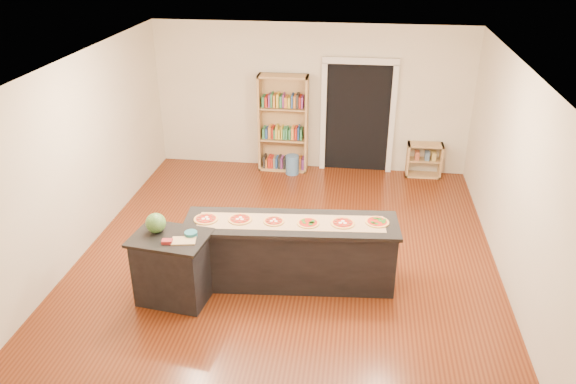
# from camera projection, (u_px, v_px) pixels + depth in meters

# --- Properties ---
(room) EXTENTS (6.00, 7.00, 2.80)m
(room) POSITION_uv_depth(u_px,v_px,m) (286.00, 172.00, 7.53)
(room) COLOR beige
(room) RESTS_ON ground
(doorway) EXTENTS (1.40, 0.09, 2.21)m
(doorway) POSITION_uv_depth(u_px,v_px,m) (358.00, 111.00, 10.60)
(doorway) COLOR black
(doorway) RESTS_ON room
(kitchen_island) EXTENTS (2.79, 0.75, 0.92)m
(kitchen_island) POSITION_uv_depth(u_px,v_px,m) (291.00, 252.00, 7.47)
(kitchen_island) COLOR black
(kitchen_island) RESTS_ON ground
(side_counter) EXTENTS (0.94, 0.68, 0.93)m
(side_counter) POSITION_uv_depth(u_px,v_px,m) (173.00, 268.00, 7.12)
(side_counter) COLOR black
(side_counter) RESTS_ON ground
(bookshelf) EXTENTS (0.94, 0.33, 1.88)m
(bookshelf) POSITION_uv_depth(u_px,v_px,m) (283.00, 124.00, 10.72)
(bookshelf) COLOR tan
(bookshelf) RESTS_ON ground
(low_shelf) EXTENTS (0.66, 0.28, 0.66)m
(low_shelf) POSITION_uv_depth(u_px,v_px,m) (424.00, 160.00, 10.69)
(low_shelf) COLOR tan
(low_shelf) RESTS_ON ground
(waste_bin) EXTENTS (0.26, 0.26, 0.37)m
(waste_bin) POSITION_uv_depth(u_px,v_px,m) (292.00, 165.00, 10.84)
(waste_bin) COLOR teal
(waste_bin) RESTS_ON ground
(kraft_paper) EXTENTS (2.45, 0.64, 0.00)m
(kraft_paper) POSITION_uv_depth(u_px,v_px,m) (291.00, 222.00, 7.26)
(kraft_paper) COLOR tan
(kraft_paper) RESTS_ON kitchen_island
(watermelon) EXTENTS (0.25, 0.25, 0.25)m
(watermelon) POSITION_uv_depth(u_px,v_px,m) (156.00, 223.00, 6.97)
(watermelon) COLOR #144214
(watermelon) RESTS_ON side_counter
(cutting_board) EXTENTS (0.32, 0.24, 0.02)m
(cutting_board) POSITION_uv_depth(u_px,v_px,m) (184.00, 241.00, 6.81)
(cutting_board) COLOR tan
(cutting_board) RESTS_ON side_counter
(package_red) EXTENTS (0.14, 0.10, 0.04)m
(package_red) POSITION_uv_depth(u_px,v_px,m) (167.00, 242.00, 6.77)
(package_red) COLOR maroon
(package_red) RESTS_ON side_counter
(package_teal) EXTENTS (0.16, 0.16, 0.06)m
(package_teal) POSITION_uv_depth(u_px,v_px,m) (191.00, 234.00, 6.91)
(package_teal) COLOR #195966
(package_teal) RESTS_ON side_counter
(pizza_a) EXTENTS (0.31, 0.31, 0.02)m
(pizza_a) POSITION_uv_depth(u_px,v_px,m) (206.00, 219.00, 7.31)
(pizza_a) COLOR tan
(pizza_a) RESTS_ON kitchen_island
(pizza_b) EXTENTS (0.31, 0.31, 0.02)m
(pizza_b) POSITION_uv_depth(u_px,v_px,m) (240.00, 219.00, 7.31)
(pizza_b) COLOR tan
(pizza_b) RESTS_ON kitchen_island
(pizza_c) EXTENTS (0.28, 0.28, 0.02)m
(pizza_c) POSITION_uv_depth(u_px,v_px,m) (274.00, 221.00, 7.26)
(pizza_c) COLOR tan
(pizza_c) RESTS_ON kitchen_island
(pizza_d) EXTENTS (0.27, 0.27, 0.02)m
(pizza_d) POSITION_uv_depth(u_px,v_px,m) (308.00, 223.00, 7.21)
(pizza_d) COLOR tan
(pizza_d) RESTS_ON kitchen_island
(pizza_e) EXTENTS (0.31, 0.31, 0.02)m
(pizza_e) POSITION_uv_depth(u_px,v_px,m) (343.00, 223.00, 7.22)
(pizza_e) COLOR tan
(pizza_e) RESTS_ON kitchen_island
(pizza_f) EXTENTS (0.32, 0.32, 0.02)m
(pizza_f) POSITION_uv_depth(u_px,v_px,m) (377.00, 222.00, 7.24)
(pizza_f) COLOR tan
(pizza_f) RESTS_ON kitchen_island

